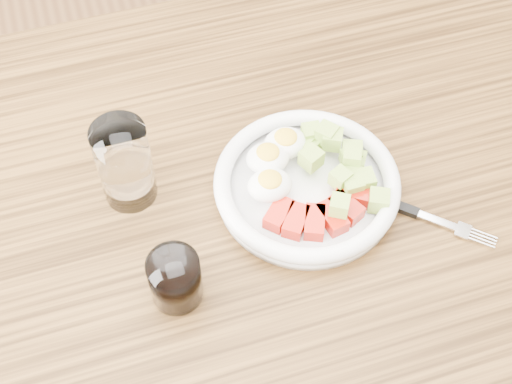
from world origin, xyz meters
TOP-DOWN VIEW (x-y plane):
  - dining_table at (0.00, 0.00)m, footprint 1.50×0.90m
  - bowl at (0.06, 0.01)m, footprint 0.25×0.25m
  - fork at (0.17, -0.06)m, footprint 0.16×0.15m
  - water_glass at (-0.17, 0.08)m, footprint 0.07×0.07m
  - coffee_glass at (-0.14, -0.09)m, footprint 0.06×0.06m

SIDE VIEW (x-z plane):
  - dining_table at x=0.00m, z-range 0.28..1.05m
  - fork at x=0.17m, z-range 0.77..0.78m
  - bowl at x=0.06m, z-range 0.76..0.82m
  - coffee_glass at x=-0.14m, z-range 0.77..0.84m
  - water_glass at x=-0.17m, z-range 0.77..0.90m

